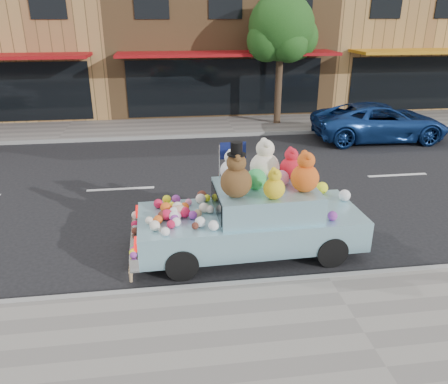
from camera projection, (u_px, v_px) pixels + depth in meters
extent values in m
plane|color=black|center=(265.00, 182.00, 12.35)|extent=(120.00, 120.00, 0.00)
cube|color=gray|center=(364.00, 336.00, 6.37)|extent=(60.00, 3.00, 0.12)
cube|color=gray|center=(230.00, 126.00, 18.28)|extent=(60.00, 3.00, 0.12)
cube|color=gray|center=(328.00, 278.00, 7.75)|extent=(60.00, 0.12, 0.13)
cube|color=gray|center=(236.00, 135.00, 16.91)|extent=(60.00, 0.12, 0.13)
cube|color=#A97E47|center=(6.00, 34.00, 20.75)|extent=(10.00, 8.00, 7.00)
cube|color=olive|center=(214.00, 33.00, 22.01)|extent=(10.00, 8.00, 7.00)
cube|color=black|center=(225.00, 88.00, 19.13)|extent=(8.50, 0.06, 2.40)
cube|color=maroon|center=(228.00, 54.00, 17.75)|extent=(9.00, 1.80, 0.12)
cube|color=#A97E47|center=(400.00, 32.00, 23.28)|extent=(10.00, 8.00, 7.00)
cube|color=black|center=(437.00, 83.00, 20.40)|extent=(8.50, 0.06, 2.40)
cylinder|color=#38281C|center=(278.00, 87.00, 17.95)|extent=(0.28, 0.28, 3.20)
sphere|color=#184313|center=(281.00, 27.00, 17.07)|extent=(2.60, 2.60, 2.60)
sphere|color=#184313|center=(296.00, 37.00, 17.59)|extent=(1.80, 1.80, 1.80)
sphere|color=#184313|center=(267.00, 41.00, 17.00)|extent=(1.60, 1.60, 1.60)
sphere|color=#184313|center=(290.00, 44.00, 16.77)|extent=(1.40, 1.40, 1.40)
sphere|color=#184313|center=(270.00, 35.00, 17.70)|extent=(1.60, 1.60, 1.60)
imported|color=navy|center=(380.00, 122.00, 16.20)|extent=(5.00, 2.44, 1.37)
cylinder|color=black|center=(331.00, 251.00, 8.16)|extent=(0.60, 0.22, 0.60)
cylinder|color=black|center=(304.00, 216.00, 9.59)|extent=(0.60, 0.22, 0.60)
cylinder|color=black|center=(182.00, 264.00, 7.74)|extent=(0.60, 0.22, 0.60)
cylinder|color=black|center=(176.00, 225.00, 9.17)|extent=(0.60, 0.22, 0.60)
cube|color=#8CC1D1|center=(250.00, 226.00, 8.57)|extent=(4.34, 1.81, 0.60)
cube|color=#8CC1D1|center=(266.00, 200.00, 8.41)|extent=(1.94, 1.55, 0.50)
cube|color=silver|center=(135.00, 242.00, 8.29)|extent=(0.21, 1.78, 0.26)
cube|color=red|center=(136.00, 244.00, 7.56)|extent=(0.07, 0.28, 0.16)
cube|color=red|center=(138.00, 212.00, 8.80)|extent=(0.07, 0.28, 0.16)
cube|color=black|center=(217.00, 203.00, 8.26)|extent=(0.07, 1.30, 0.40)
sphere|color=#513317|center=(236.00, 182.00, 7.79)|extent=(0.57, 0.57, 0.57)
sphere|color=#513317|center=(236.00, 163.00, 7.65)|extent=(0.35, 0.35, 0.35)
sphere|color=#513317|center=(238.00, 158.00, 7.49)|extent=(0.13, 0.13, 0.13)
sphere|color=#513317|center=(235.00, 154.00, 7.72)|extent=(0.13, 0.13, 0.13)
cylinder|color=black|center=(236.00, 154.00, 7.59)|extent=(0.34, 0.34, 0.02)
cylinder|color=black|center=(236.00, 148.00, 7.55)|extent=(0.21, 0.21, 0.22)
sphere|color=beige|center=(265.00, 167.00, 8.53)|extent=(0.58, 0.58, 0.58)
sphere|color=beige|center=(265.00, 149.00, 8.39)|extent=(0.36, 0.36, 0.36)
sphere|color=beige|center=(267.00, 145.00, 8.23)|extent=(0.14, 0.14, 0.14)
sphere|color=beige|center=(264.00, 141.00, 8.46)|extent=(0.14, 0.14, 0.14)
sphere|color=#C54B12|center=(305.00, 178.00, 8.04)|extent=(0.53, 0.53, 0.53)
sphere|color=#C54B12|center=(306.00, 161.00, 7.91)|extent=(0.33, 0.33, 0.33)
sphere|color=#C54B12|center=(309.00, 157.00, 7.76)|extent=(0.12, 0.12, 0.12)
sphere|color=#C54B12|center=(305.00, 153.00, 7.97)|extent=(0.12, 0.12, 0.12)
sphere|color=red|center=(291.00, 168.00, 8.68)|extent=(0.44, 0.44, 0.44)
sphere|color=red|center=(291.00, 155.00, 8.58)|extent=(0.27, 0.27, 0.27)
sphere|color=red|center=(293.00, 152.00, 8.46)|extent=(0.10, 0.10, 0.10)
sphere|color=red|center=(290.00, 149.00, 8.63)|extent=(0.10, 0.10, 0.10)
sphere|color=white|center=(231.00, 171.00, 8.55)|extent=(0.43, 0.43, 0.43)
sphere|color=white|center=(231.00, 157.00, 8.45)|extent=(0.27, 0.27, 0.27)
sphere|color=white|center=(232.00, 154.00, 8.33)|extent=(0.10, 0.10, 0.10)
sphere|color=white|center=(230.00, 152.00, 8.50)|extent=(0.10, 0.10, 0.10)
sphere|color=gold|center=(274.00, 189.00, 7.74)|extent=(0.39, 0.39, 0.39)
sphere|color=gold|center=(275.00, 175.00, 7.64)|extent=(0.24, 0.24, 0.24)
sphere|color=gold|center=(276.00, 173.00, 7.53)|extent=(0.09, 0.09, 0.09)
sphere|color=gold|center=(274.00, 170.00, 7.69)|extent=(0.09, 0.09, 0.09)
sphere|color=green|center=(256.00, 179.00, 8.21)|extent=(0.40, 0.40, 0.40)
sphere|color=#D66B94|center=(281.00, 178.00, 8.35)|extent=(0.32, 0.32, 0.32)
sphere|color=#BA1338|center=(168.00, 208.00, 8.45)|extent=(0.15, 0.15, 0.15)
sphere|color=#9F7E57|center=(198.00, 213.00, 8.23)|extent=(0.16, 0.16, 0.16)
sphere|color=silver|center=(174.00, 216.00, 8.07)|extent=(0.20, 0.20, 0.20)
sphere|color=beige|center=(204.00, 208.00, 8.42)|extent=(0.20, 0.20, 0.20)
sphere|color=beige|center=(155.00, 226.00, 7.72)|extent=(0.19, 0.19, 0.19)
sphere|color=beige|center=(178.00, 207.00, 8.42)|extent=(0.22, 0.22, 0.22)
sphere|color=#4E2016|center=(202.00, 195.00, 8.99)|extent=(0.20, 0.20, 0.20)
sphere|color=#802E8D|center=(175.00, 219.00, 7.99)|extent=(0.17, 0.17, 0.17)
sphere|color=#BA1338|center=(171.00, 224.00, 7.81)|extent=(0.15, 0.15, 0.15)
sphere|color=beige|center=(210.00, 209.00, 8.39)|extent=(0.16, 0.16, 0.16)
sphere|color=silver|center=(214.00, 226.00, 7.72)|extent=(0.19, 0.19, 0.19)
sphere|color=silver|center=(172.00, 213.00, 8.23)|extent=(0.16, 0.16, 0.16)
sphere|color=#EB5416|center=(176.00, 212.00, 8.26)|extent=(0.19, 0.19, 0.19)
sphere|color=#4E2016|center=(163.00, 215.00, 8.12)|extent=(0.18, 0.18, 0.18)
sphere|color=#EB5416|center=(166.00, 208.00, 8.41)|extent=(0.21, 0.21, 0.21)
sphere|color=#FBFF1C|center=(172.00, 206.00, 8.52)|extent=(0.17, 0.17, 0.17)
sphere|color=#802E8D|center=(176.00, 199.00, 8.83)|extent=(0.18, 0.18, 0.18)
sphere|color=silver|center=(174.00, 212.00, 8.22)|extent=(0.21, 0.21, 0.21)
sphere|color=#BA1338|center=(158.00, 204.00, 8.62)|extent=(0.18, 0.18, 0.18)
sphere|color=#EB5416|center=(158.00, 220.00, 7.97)|extent=(0.17, 0.17, 0.17)
sphere|color=#D66B94|center=(189.00, 202.00, 8.74)|extent=(0.14, 0.14, 0.14)
sphere|color=#EB5416|center=(184.00, 207.00, 8.48)|extent=(0.18, 0.18, 0.18)
sphere|color=beige|center=(201.00, 199.00, 8.81)|extent=(0.21, 0.21, 0.21)
sphere|color=#FBFF1C|center=(167.00, 199.00, 8.83)|extent=(0.17, 0.17, 0.17)
sphere|color=#4E2016|center=(195.00, 226.00, 7.78)|extent=(0.13, 0.13, 0.13)
sphere|color=silver|center=(200.00, 222.00, 7.85)|extent=(0.20, 0.20, 0.20)
sphere|color=#BA1338|center=(185.00, 212.00, 8.22)|extent=(0.20, 0.20, 0.20)
sphere|color=#D66B94|center=(177.00, 216.00, 8.12)|extent=(0.17, 0.17, 0.17)
sphere|color=silver|center=(176.00, 222.00, 7.88)|extent=(0.17, 0.17, 0.17)
sphere|color=beige|center=(149.00, 221.00, 7.95)|extent=(0.15, 0.15, 0.15)
sphere|color=#FBFF1C|center=(207.00, 198.00, 8.93)|extent=(0.15, 0.15, 0.15)
sphere|color=#BA1338|center=(167.00, 215.00, 8.11)|extent=(0.21, 0.21, 0.21)
sphere|color=#BA1338|center=(165.00, 215.00, 8.13)|extent=(0.19, 0.19, 0.19)
sphere|color=#802E8D|center=(193.00, 215.00, 8.16)|extent=(0.16, 0.16, 0.16)
sphere|color=#EB5416|center=(183.00, 210.00, 8.35)|extent=(0.17, 0.17, 0.17)
sphere|color=silver|center=(165.00, 232.00, 7.54)|extent=(0.16, 0.16, 0.16)
sphere|color=#D8A88C|center=(180.00, 210.00, 8.25)|extent=(0.22, 0.22, 0.22)
sphere|color=#9F7E57|center=(134.00, 251.00, 7.58)|extent=(0.14, 0.14, 0.14)
sphere|color=green|center=(134.00, 249.00, 7.66)|extent=(0.13, 0.13, 0.13)
sphere|color=#802E8D|center=(134.00, 250.00, 7.60)|extent=(0.14, 0.14, 0.14)
sphere|color=#BA1338|center=(135.00, 224.00, 8.52)|extent=(0.15, 0.15, 0.15)
sphere|color=#802E8D|center=(134.00, 255.00, 7.47)|extent=(0.13, 0.13, 0.13)
sphere|color=#FBFF1C|center=(134.00, 253.00, 7.51)|extent=(0.15, 0.15, 0.15)
sphere|color=beige|center=(136.00, 215.00, 8.89)|extent=(0.17, 0.17, 0.17)
sphere|color=#4E2016|center=(135.00, 231.00, 8.30)|extent=(0.13, 0.13, 0.13)
sphere|color=silver|center=(135.00, 225.00, 8.52)|extent=(0.14, 0.14, 0.14)
sphere|color=#FBFF1C|center=(322.00, 188.00, 9.29)|extent=(0.26, 0.26, 0.26)
sphere|color=#802E8D|center=(333.00, 216.00, 8.09)|extent=(0.18, 0.18, 0.18)
sphere|color=silver|center=(315.00, 196.00, 8.90)|extent=(0.23, 0.23, 0.23)
sphere|color=silver|center=(345.00, 195.00, 8.93)|extent=(0.24, 0.24, 0.24)
cylinder|color=#997A54|center=(131.00, 277.00, 7.60)|extent=(0.06, 0.06, 0.17)
sphere|color=#997A54|center=(130.00, 273.00, 7.56)|extent=(0.07, 0.07, 0.07)
cylinder|color=#997A54|center=(131.00, 274.00, 7.69)|extent=(0.06, 0.06, 0.17)
sphere|color=#997A54|center=(130.00, 270.00, 7.65)|extent=(0.07, 0.07, 0.07)
cylinder|color=#997A54|center=(131.00, 271.00, 7.78)|extent=(0.06, 0.06, 0.17)
sphere|color=#997A54|center=(131.00, 267.00, 7.74)|extent=(0.07, 0.07, 0.07)
cylinder|color=#997A54|center=(131.00, 268.00, 7.87)|extent=(0.06, 0.06, 0.17)
sphere|color=#997A54|center=(131.00, 264.00, 7.83)|extent=(0.07, 0.07, 0.07)
cylinder|color=#997A54|center=(131.00, 265.00, 7.96)|extent=(0.06, 0.06, 0.17)
sphere|color=#997A54|center=(131.00, 261.00, 7.93)|extent=(0.07, 0.07, 0.07)
cylinder|color=#997A54|center=(132.00, 262.00, 8.05)|extent=(0.06, 0.06, 0.17)
sphere|color=#997A54|center=(131.00, 258.00, 8.02)|extent=(0.07, 0.07, 0.07)
cylinder|color=#997A54|center=(132.00, 260.00, 8.14)|extent=(0.06, 0.06, 0.17)
sphere|color=#997A54|center=(131.00, 255.00, 8.11)|extent=(0.07, 0.07, 0.07)
cylinder|color=#997A54|center=(132.00, 257.00, 8.23)|extent=(0.06, 0.06, 0.17)
sphere|color=#997A54|center=(132.00, 253.00, 8.20)|extent=(0.07, 0.07, 0.07)
cylinder|color=#997A54|center=(132.00, 254.00, 8.33)|extent=(0.06, 0.06, 0.17)
sphere|color=#997A54|center=(132.00, 250.00, 8.29)|extent=(0.07, 0.07, 0.07)
cylinder|color=#997A54|center=(132.00, 252.00, 8.42)|extent=(0.06, 0.06, 0.17)
sphere|color=#997A54|center=(132.00, 247.00, 8.38)|extent=(0.07, 0.07, 0.07)
cylinder|color=#997A54|center=(132.00, 249.00, 8.51)|extent=(0.06, 0.06, 0.17)
sphere|color=#997A54|center=(132.00, 245.00, 8.47)|extent=(0.07, 0.07, 0.07)
cylinder|color=#997A54|center=(133.00, 247.00, 8.60)|extent=(0.06, 0.06, 0.17)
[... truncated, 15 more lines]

